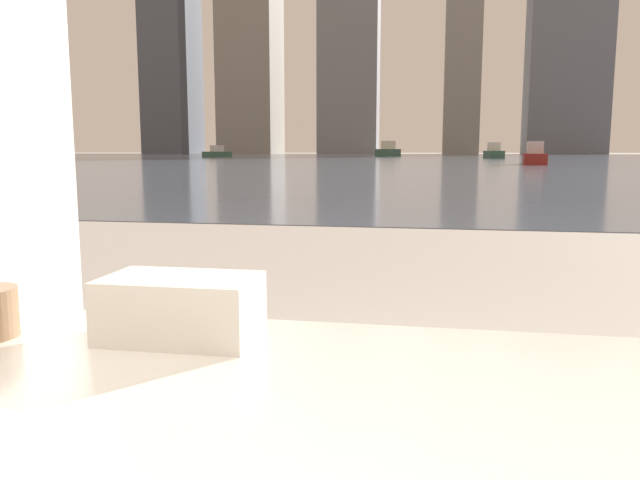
{
  "coord_description": "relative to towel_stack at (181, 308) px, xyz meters",
  "views": [
    {
      "loc": [
        0.29,
        -0.19,
        0.9
      ],
      "look_at": [
        -0.12,
        2.08,
        0.57
      ],
      "focal_mm": 35.0,
      "sensor_mm": 36.0,
      "label": 1
    }
  ],
  "objects": [
    {
      "name": "harbor_boat_1",
      "position": [
        6.28,
        37.62,
        -0.12
      ],
      "size": [
        1.58,
        3.71,
        1.35
      ],
      "color": "maroon",
      "rests_on": "harbor_water"
    },
    {
      "name": "towel_stack",
      "position": [
        0.0,
        0.0,
        0.0
      ],
      "size": [
        0.29,
        0.18,
        0.12
      ],
      "color": "silver",
      "rests_on": "bathtub"
    },
    {
      "name": "harbor_boat_0",
      "position": [
        -5.27,
        78.52,
        0.08
      ],
      "size": [
        2.96,
        5.39,
        1.92
      ],
      "color": "#335647",
      "rests_on": "harbor_water"
    },
    {
      "name": "harbor_boat_3",
      "position": [
        6.29,
        63.62,
        -0.05
      ],
      "size": [
        1.76,
        4.26,
        1.56
      ],
      "color": "#335647",
      "rests_on": "harbor_water"
    },
    {
      "name": "harbor_water",
      "position": [
        0.17,
        61.1,
        -0.6
      ],
      "size": [
        180.0,
        110.0,
        0.01
      ],
      "color": "slate",
      "rests_on": "ground_plane"
    },
    {
      "name": "harbor_boat_2",
      "position": [
        -23.52,
        66.21,
        -0.13
      ],
      "size": [
        2.63,
        3.69,
        1.32
      ],
      "color": "#335647",
      "rests_on": "harbor_water"
    },
    {
      "name": "skyline_tower_2",
      "position": [
        -15.59,
        117.1,
        26.58
      ],
      "size": [
        11.07,
        6.47,
        54.37
      ],
      "color": "slate",
      "rests_on": "ground_plane"
    },
    {
      "name": "skyline_tower_4",
      "position": [
        22.97,
        117.1,
        20.75
      ],
      "size": [
        13.53,
        8.42,
        42.72
      ],
      "color": "slate",
      "rests_on": "ground_plane"
    }
  ]
}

